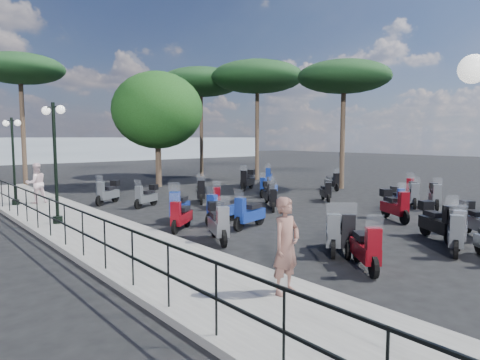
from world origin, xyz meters
TOP-DOWN VIEW (x-y plane):
  - ground at (0.00, 0.00)m, footprint 120.00×120.00m
  - sidewalk at (-6.50, 3.00)m, footprint 3.00×30.00m
  - railing at (-7.80, 2.80)m, footprint 0.04×26.04m
  - lamp_post_1 at (-7.08, 3.87)m, footprint 0.48×1.16m
  - lamp_post_2 at (-7.26, 9.12)m, footprint 0.54×1.04m
  - woman at (-5.81, -5.54)m, footprint 0.70×0.51m
  - pedestrian_far at (-6.43, 9.05)m, footprint 0.91×0.74m
  - scooter_0 at (-3.08, -5.40)m, footprint 1.18×1.42m
  - scooter_1 at (-2.47, -3.99)m, footprint 1.45×1.21m
  - scooter_2 at (-4.09, -1.14)m, footprint 0.96×1.68m
  - scooter_3 at (-4.13, 0.84)m, footprint 1.33×1.09m
  - scooter_4 at (-3.37, 2.20)m, footprint 1.44×1.33m
  - scooter_5 at (-3.76, 7.73)m, footprint 1.50×1.11m
  - scooter_6 at (0.85, -5.77)m, footprint 1.64×0.86m
  - scooter_8 at (-2.21, -4.21)m, footprint 1.40×1.27m
  - scooter_9 at (-2.21, -0.30)m, footprint 1.69×0.72m
  - scooter_10 at (-0.64, 3.65)m, footprint 1.02×1.34m
  - scooter_11 at (-2.82, 5.82)m, footprint 1.44×0.88m
  - scooter_12 at (0.02, -6.01)m, footprint 1.62×0.96m
  - scooter_13 at (1.00, -5.05)m, footprint 1.12×1.59m
  - scooter_14 at (2.73, -2.65)m, footprint 1.07×1.63m
  - scooter_15 at (0.85, 1.73)m, footprint 1.09×1.18m
  - scooter_16 at (3.47, 4.83)m, footprint 1.59×0.72m
  - scooter_17 at (-0.28, 5.37)m, footprint 1.06×1.54m
  - scooter_19 at (2.25, -5.68)m, footprint 1.21×1.45m
  - scooter_20 at (5.11, -1.37)m, footprint 1.17×1.16m
  - scooter_21 at (1.80, 3.00)m, footprint 1.04×1.45m
  - scooter_22 at (4.56, 2.00)m, footprint 0.99×1.25m
  - scooter_23 at (4.51, 7.66)m, footprint 1.69×1.14m
  - scooter_26 at (6.52, -2.29)m, footprint 1.52×1.10m
  - scooter_27 at (8.16, -0.36)m, footprint 1.69×0.78m
  - scooter_28 at (8.20, 4.50)m, footprint 0.88×1.50m
  - scooter_29 at (7.85, 9.43)m, footprint 1.34×1.20m
  - scooter_30 at (-2.45, 0.92)m, footprint 1.69×0.72m
  - scooter_32 at (6.20, -1.49)m, footprint 1.52×1.10m
  - broadleaf_tree at (1.40, 12.42)m, footprint 5.46×5.46m
  - pine_0 at (7.58, 16.81)m, footprint 6.31×6.31m
  - pine_1 at (9.05, 11.95)m, footprint 6.48×6.48m
  - pine_2 at (-4.69, 18.72)m, footprint 5.37×5.37m
  - pine_3 at (9.29, 4.69)m, footprint 5.39×5.39m
  - distant_hills at (0.00, 45.00)m, footprint 70.00×8.00m

SIDE VIEW (x-z plane):
  - ground at x=0.00m, z-range 0.00..0.00m
  - sidewalk at x=-6.50m, z-range 0.00..0.15m
  - scooter_22 at x=4.56m, z-range -0.18..1.01m
  - scooter_15 at x=0.85m, z-range -0.18..1.02m
  - scooter_3 at x=-4.13m, z-range -0.20..1.09m
  - scooter_20 at x=5.11m, z-range -0.15..1.05m
  - scooter_28 at x=8.20m, z-range -0.20..1.10m
  - scooter_16 at x=3.47m, z-range -0.20..1.10m
  - scooter_10 at x=-0.64m, z-range -0.15..1.08m
  - scooter_11 at x=-2.82m, z-range -0.15..1.09m
  - scooter_29 at x=7.85m, z-range -0.21..1.14m
  - scooter_9 at x=-2.21m, z-range -0.21..1.16m
  - scooter_30 at x=-2.45m, z-range -0.21..1.16m
  - scooter_0 at x=-3.08m, z-range -0.21..1.18m
  - scooter_27 at x=8.16m, z-range -0.21..1.18m
  - scooter_17 at x=-0.28m, z-range -0.21..1.18m
  - scooter_1 at x=-2.47m, z-range -0.22..1.20m
  - scooter_8 at x=-2.21m, z-range -0.22..1.20m
  - scooter_21 at x=1.80m, z-range -0.16..1.15m
  - scooter_4 at x=-3.37m, z-range -0.23..1.25m
  - scooter_5 at x=-3.76m, z-range -0.17..1.19m
  - scooter_6 at x=0.85m, z-range -0.17..1.20m
  - scooter_19 at x=2.25m, z-range -0.17..1.21m
  - scooter_26 at x=6.52m, z-range -0.17..1.21m
  - scooter_32 at x=6.20m, z-range -0.17..1.21m
  - scooter_12 at x=0.02m, z-range -0.17..1.22m
  - scooter_13 at x=1.00m, z-range -0.18..1.25m
  - scooter_2 at x=-4.09m, z-range -0.18..1.25m
  - scooter_14 at x=2.73m, z-range -0.18..1.26m
  - scooter_23 at x=4.51m, z-range -0.18..1.31m
  - railing at x=-7.80m, z-range 0.35..1.45m
  - pedestrian_far at x=-6.43m, z-range 0.15..1.91m
  - woman at x=-5.81m, z-range 0.15..1.94m
  - distant_hills at x=0.00m, z-range 0.00..3.00m
  - lamp_post_2 at x=-7.26m, z-range 0.41..4.11m
  - lamp_post_1 at x=-7.08m, z-range 0.43..4.44m
  - broadleaf_tree at x=1.40m, z-range 1.15..8.13m
  - pine_3 at x=9.29m, z-range 2.75..10.19m
  - pine_0 at x=7.58m, z-range 3.05..11.41m
  - pine_2 at x=-4.69m, z-range 3.13..11.34m
  - pine_1 at x=9.05m, z-range 3.04..11.43m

